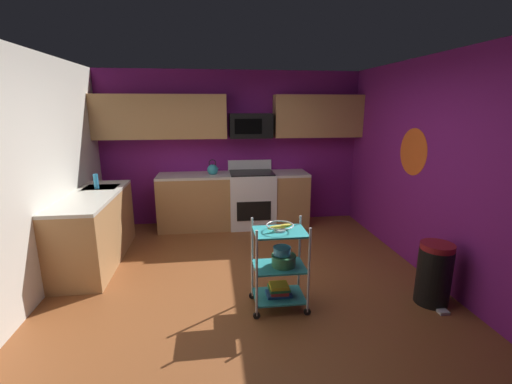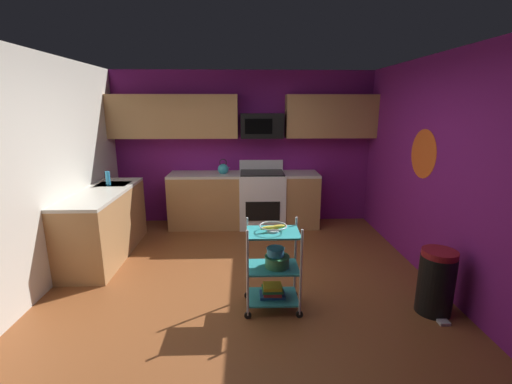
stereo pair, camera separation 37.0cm
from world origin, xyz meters
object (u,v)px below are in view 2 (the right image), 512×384
(book_stack, at_px, (272,291))
(microwave, at_px, (262,126))
(fruit_bowl, at_px, (273,227))
(mixing_bowl_large, at_px, (277,261))
(dish_soap_bottle, at_px, (108,178))
(mixing_bowl_small, at_px, (276,251))
(oven_range, at_px, (262,198))
(trash_can, at_px, (436,282))
(rolling_cart, at_px, (273,267))
(kettle, at_px, (223,169))

(book_stack, bearing_deg, microwave, 89.67)
(microwave, bearing_deg, fruit_bowl, -90.33)
(mixing_bowl_large, bearing_deg, book_stack, 180.00)
(fruit_bowl, height_order, dish_soap_bottle, dish_soap_bottle)
(microwave, relative_size, mixing_bowl_small, 3.85)
(mixing_bowl_large, distance_m, book_stack, 0.33)
(oven_range, height_order, book_stack, oven_range)
(book_stack, xyz_separation_m, trash_can, (1.61, -0.12, 0.14))
(rolling_cart, height_order, mixing_bowl_small, rolling_cart)
(oven_range, bearing_deg, mixing_bowl_small, -89.75)
(rolling_cart, height_order, kettle, kettle)
(book_stack, distance_m, kettle, 2.76)
(microwave, height_order, rolling_cart, microwave)
(mixing_bowl_small, distance_m, kettle, 2.66)
(oven_range, distance_m, fruit_bowl, 2.59)
(dish_soap_bottle, height_order, trash_can, dish_soap_bottle)
(microwave, xyz_separation_m, rolling_cart, (-0.02, -2.67, -1.25))
(mixing_bowl_large, bearing_deg, oven_range, 90.61)
(oven_range, relative_size, kettle, 4.17)
(oven_range, xyz_separation_m, book_stack, (-0.02, -2.56, -0.29))
(fruit_bowl, height_order, mixing_bowl_small, fruit_bowl)
(mixing_bowl_small, xyz_separation_m, kettle, (-0.66, 2.55, 0.38))
(mixing_bowl_small, bearing_deg, kettle, 104.48)
(oven_range, xyz_separation_m, mixing_bowl_large, (0.03, -2.56, 0.04))
(fruit_bowl, height_order, mixing_bowl_large, fruit_bowl)
(kettle, relative_size, trash_can, 0.40)
(mixing_bowl_large, xyz_separation_m, kettle, (-0.67, 2.56, 0.48))
(microwave, bearing_deg, mixing_bowl_small, -89.75)
(mixing_bowl_large, height_order, mixing_bowl_small, mixing_bowl_small)
(oven_range, distance_m, mixing_bowl_large, 2.56)
(dish_soap_bottle, bearing_deg, fruit_bowl, -37.79)
(rolling_cart, xyz_separation_m, book_stack, (0.00, 0.00, -0.26))
(mixing_bowl_large, relative_size, kettle, 0.95)
(mixing_bowl_large, xyz_separation_m, trash_can, (1.57, -0.12, -0.19))
(rolling_cart, bearing_deg, kettle, 103.86)
(rolling_cart, bearing_deg, trash_can, -4.39)
(kettle, bearing_deg, book_stack, -76.14)
(dish_soap_bottle, xyz_separation_m, trash_can, (3.83, -1.84, -0.69))
(trash_can, bearing_deg, oven_range, 120.72)
(mixing_bowl_large, bearing_deg, trash_can, -4.51)
(mixing_bowl_small, bearing_deg, book_stack, -162.57)
(mixing_bowl_small, relative_size, kettle, 0.69)
(mixing_bowl_small, distance_m, trash_can, 1.62)
(mixing_bowl_large, relative_size, dish_soap_bottle, 1.26)
(book_stack, bearing_deg, oven_range, 89.64)
(rolling_cart, xyz_separation_m, trash_can, (1.61, -0.12, -0.12))
(kettle, bearing_deg, mixing_bowl_large, -75.22)
(fruit_bowl, bearing_deg, microwave, 89.67)
(microwave, relative_size, rolling_cart, 0.77)
(fruit_bowl, xyz_separation_m, book_stack, (0.00, -0.00, -0.69))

